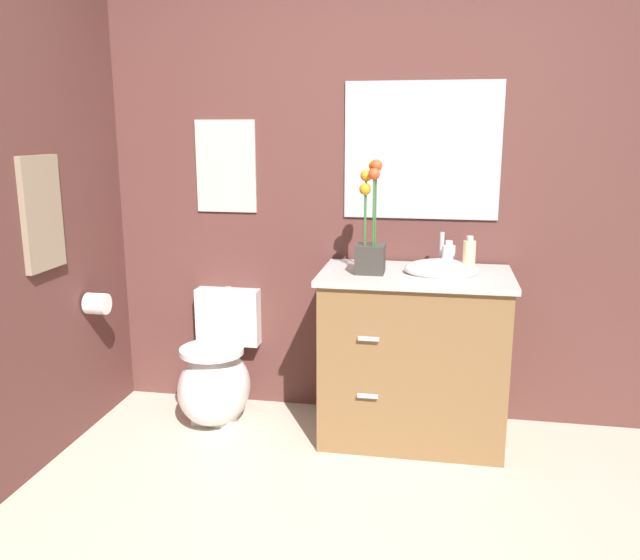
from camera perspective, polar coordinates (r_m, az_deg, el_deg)
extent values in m
cube|color=brown|center=(3.52, 9.33, 7.77)|extent=(4.75, 0.05, 2.50)
ellipsoid|color=white|center=(3.63, -9.16, -9.18)|extent=(0.38, 0.48, 0.40)
cube|color=white|center=(3.72, -8.84, -10.48)|extent=(0.22, 0.26, 0.18)
cube|color=white|center=(3.78, -7.91, -3.11)|extent=(0.36, 0.13, 0.32)
cylinder|color=white|center=(3.54, -9.40, -6.07)|extent=(0.34, 0.34, 0.03)
cylinder|color=#B7B7BC|center=(3.74, -7.99, -0.75)|extent=(0.04, 0.04, 0.02)
cube|color=brown|center=(3.38, 8.09, -6.84)|extent=(0.90, 0.52, 0.84)
cube|color=#BCB7B2|center=(3.26, 8.33, 0.38)|extent=(0.94, 0.56, 0.03)
ellipsoid|color=white|center=(3.25, 10.46, 0.90)|extent=(0.36, 0.26, 0.10)
cylinder|color=#B7B7BC|center=(3.40, 10.52, 2.61)|extent=(0.02, 0.02, 0.18)
cube|color=#B7B7BC|center=(3.08, 4.25, -5.12)|extent=(0.10, 0.02, 0.02)
cube|color=#B7B7BC|center=(3.18, 4.16, -10.02)|extent=(0.10, 0.02, 0.02)
cube|color=#38332D|center=(3.21, 4.39, 1.84)|extent=(0.14, 0.14, 0.14)
cylinder|color=#386B2D|center=(3.17, 4.86, 6.44)|extent=(0.01, 0.01, 0.38)
sphere|color=#EA4C23|center=(3.15, 4.92, 9.89)|extent=(0.06, 0.06, 0.06)
cylinder|color=#386B2D|center=(3.20, 4.70, 6.48)|extent=(0.01, 0.01, 0.38)
sphere|color=orange|center=(3.18, 4.77, 9.87)|extent=(0.06, 0.06, 0.06)
cylinder|color=#386B2D|center=(3.19, 3.99, 6.06)|extent=(0.01, 0.01, 0.33)
sphere|color=orange|center=(3.17, 4.04, 9.04)|extent=(0.06, 0.06, 0.06)
cylinder|color=#386B2D|center=(3.17, 3.91, 5.45)|extent=(0.01, 0.01, 0.27)
sphere|color=orange|center=(3.15, 3.94, 7.88)|extent=(0.06, 0.06, 0.06)
cylinder|color=#386B2D|center=(3.14, 4.67, 6.04)|extent=(0.01, 0.01, 0.34)
sphere|color=#EA4C23|center=(3.12, 4.72, 9.18)|extent=(0.06, 0.06, 0.06)
cylinder|color=white|center=(3.32, 11.09, 1.88)|extent=(0.07, 0.07, 0.13)
cylinder|color=silver|center=(3.31, 11.15, 3.15)|extent=(0.04, 0.04, 0.02)
cylinder|color=beige|center=(3.22, 12.82, 1.84)|extent=(0.06, 0.06, 0.17)
cylinder|color=#B7B7BC|center=(3.20, 12.91, 3.54)|extent=(0.03, 0.03, 0.02)
cube|color=beige|center=(3.67, -8.18, 9.75)|extent=(0.34, 0.01, 0.50)
cube|color=#B2BCC6|center=(3.48, 8.84, 11.02)|extent=(0.80, 0.01, 0.70)
cube|color=gray|center=(3.25, -23.02, 5.35)|extent=(0.03, 0.28, 0.52)
cylinder|color=white|center=(3.58, -18.80, -1.96)|extent=(0.11, 0.11, 0.11)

